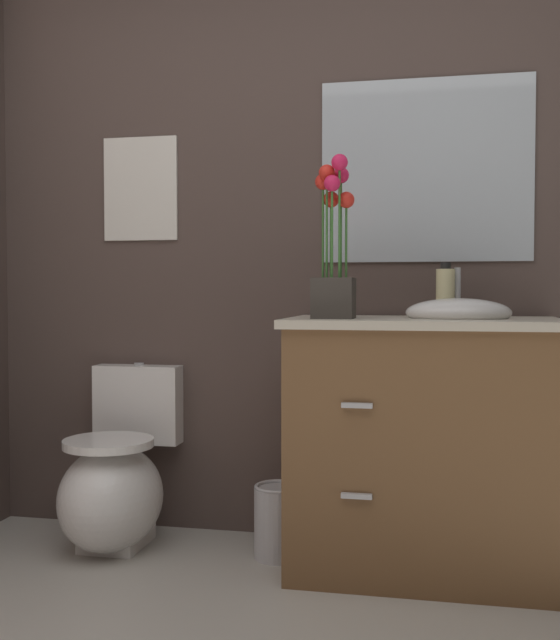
# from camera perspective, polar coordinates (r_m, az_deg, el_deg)

# --- Properties ---
(wall_back) EXTENTS (4.20, 0.05, 2.50)m
(wall_back) POSITION_cam_1_polar(r_m,az_deg,el_deg) (3.06, 6.39, 7.08)
(wall_back) COLOR #4C3D38
(wall_back) RESTS_ON ground_plane
(toilet) EXTENTS (0.38, 0.59, 0.69)m
(toilet) POSITION_cam_1_polar(r_m,az_deg,el_deg) (3.09, -12.09, -11.82)
(toilet) COLOR white
(toilet) RESTS_ON ground_plane
(vanity_cabinet) EXTENTS (0.94, 0.56, 1.07)m
(vanity_cabinet) POSITION_cam_1_polar(r_m,az_deg,el_deg) (2.76, 10.56, -8.90)
(vanity_cabinet) COLOR brown
(vanity_cabinet) RESTS_ON ground_plane
(flower_vase) EXTENTS (0.14, 0.14, 0.56)m
(flower_vase) POSITION_cam_1_polar(r_m,az_deg,el_deg) (2.64, 4.03, 4.38)
(flower_vase) COLOR #38332D
(flower_vase) RESTS_ON vanity_cabinet
(soap_bottle) EXTENTS (0.07, 0.07, 0.20)m
(soap_bottle) POSITION_cam_1_polar(r_m,az_deg,el_deg) (2.85, 12.19, 2.05)
(soap_bottle) COLOR beige
(soap_bottle) RESTS_ON vanity_cabinet
(trash_bin) EXTENTS (0.18, 0.18, 0.27)m
(trash_bin) POSITION_cam_1_polar(r_m,az_deg,el_deg) (2.93, -0.12, -14.71)
(trash_bin) COLOR #B7B7BC
(trash_bin) RESTS_ON ground_plane
(wall_poster) EXTENTS (0.32, 0.01, 0.43)m
(wall_poster) POSITION_cam_1_polar(r_m,az_deg,el_deg) (3.27, -10.33, 9.57)
(wall_poster) COLOR silver
(wall_mirror) EXTENTS (0.80, 0.01, 0.70)m
(wall_mirror) POSITION_cam_1_polar(r_m,az_deg,el_deg) (3.04, 10.77, 10.88)
(wall_mirror) COLOR #B2BCC6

